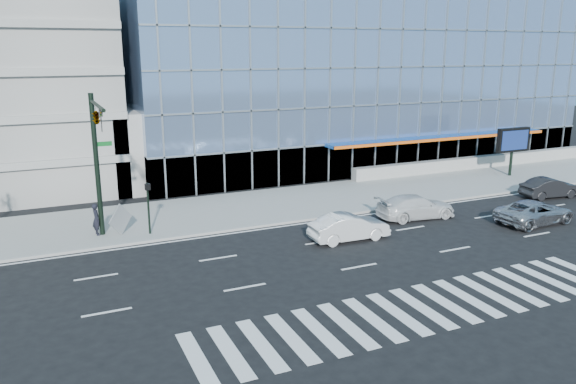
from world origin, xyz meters
name	(u,v)px	position (x,y,z in m)	size (l,w,h in m)	color
ground	(321,242)	(0.00, 0.00, 0.00)	(160.00, 160.00, 0.00)	black
sidewalk	(267,205)	(0.00, 8.00, 0.07)	(120.00, 8.00, 0.15)	gray
theatre_building	(326,78)	(14.00, 26.00, 7.50)	(42.00, 26.00, 15.00)	#7290BF
ramp_block	(148,147)	(-6.00, 18.00, 3.00)	(6.00, 8.00, 6.00)	gray
retaining_wall	(496,160)	(24.00, 11.60, 0.65)	(30.00, 0.80, 1.00)	gray
traffic_signal	(97,133)	(-11.00, 4.57, 6.16)	(1.14, 5.74, 8.00)	black
ped_signal_post	(148,200)	(-8.50, 4.94, 2.14)	(0.30, 0.33, 3.00)	black
marquee_sign	(513,141)	(22.00, 7.99, 3.07)	(3.20, 0.43, 4.00)	black
silver_suv	(535,212)	(13.58, -2.32, 0.72)	(2.40, 5.21, 1.45)	#B6B5BA
white_suv	(416,207)	(7.58, 1.62, 0.75)	(2.09, 5.15, 1.49)	silver
white_sedan	(349,227)	(1.58, -0.29, 0.75)	(1.59, 4.57, 1.51)	silver
dark_sedan	(550,188)	(19.58, 1.80, 0.72)	(1.52, 4.36, 1.44)	black
pedestrian	(96,219)	(-11.27, 6.04, 1.07)	(0.67, 0.44, 1.83)	black
tilted_panel	(120,219)	(-10.02, 5.46, 1.07)	(1.30, 0.06, 1.30)	#989898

